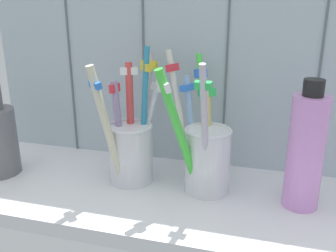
{
  "coord_description": "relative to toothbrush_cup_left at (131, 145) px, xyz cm",
  "views": [
    {
      "loc": [
        13.06,
        -44.1,
        27.01
      ],
      "look_at": [
        0.0,
        2.09,
        10.82
      ],
      "focal_mm": 40.11,
      "sensor_mm": 36.0,
      "label": 1
    }
  ],
  "objects": [
    {
      "name": "toothbrush_cup_right",
      "position": [
        10.72,
        -0.11,
        0.1
      ],
      "size": [
        9.88,
        12.81,
        18.82
      ],
      "color": "silver",
      "rests_on": "counter_slab"
    },
    {
      "name": "soap_bottle",
      "position": [
        23.32,
        -0.94,
        2.05
      ],
      "size": [
        4.45,
        4.45,
        16.38
      ],
      "color": "#D88FDE",
      "rests_on": "counter_slab"
    },
    {
      "name": "counter_slab",
      "position": [
        5.58,
        -2.25,
        -6.48
      ],
      "size": [
        64.0,
        22.0,
        2.0
      ],
      "primitive_type": "cube",
      "color": "silver",
      "rests_on": "ground"
    },
    {
      "name": "toothbrush_cup_left",
      "position": [
        0.0,
        0.0,
        0.0
      ],
      "size": [
        7.78,
        12.72,
        19.14
      ],
      "color": "silver",
      "rests_on": "counter_slab"
    },
    {
      "name": "tile_wall_back",
      "position": [
        5.58,
        9.75,
        15.03
      ],
      "size": [
        64.0,
        2.2,
        45.0
      ],
      "color": "#B2C1CC",
      "rests_on": "ground"
    }
  ]
}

